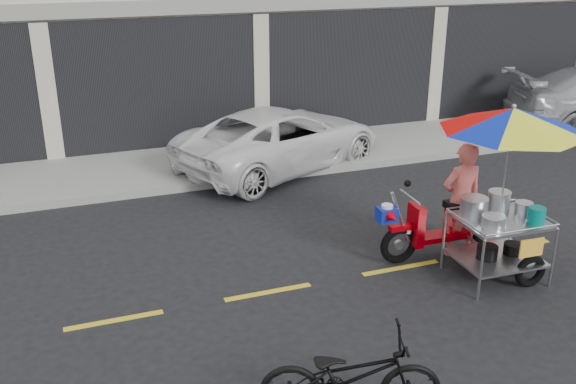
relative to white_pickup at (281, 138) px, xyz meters
name	(u,v)px	position (x,y,z in m)	size (l,w,h in m)	color
ground	(401,268)	(0.16, -4.70, -0.63)	(90.00, 90.00, 0.00)	black
sidewalk	(276,152)	(0.16, 0.80, -0.55)	(45.00, 3.00, 0.15)	gray
centerline	(401,268)	(0.16, -4.70, -0.62)	(42.00, 0.10, 0.01)	gold
white_pickup	(281,138)	(0.00, 0.00, 0.00)	(2.08, 4.51, 1.25)	white
near_bicycle	(351,376)	(-1.84, -7.22, -0.16)	(0.61, 1.76, 0.93)	black
food_vendor_rig	(490,166)	(1.22, -5.04, 0.91)	(2.41, 1.99, 2.44)	black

